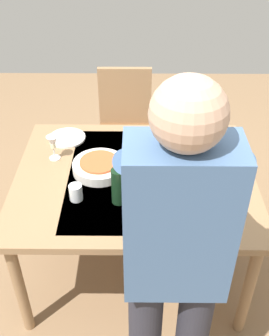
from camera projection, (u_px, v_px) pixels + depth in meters
ground_plane at (134, 261)px, 2.70m from camera, size 6.00×6.00×0.00m
dining_table at (134, 185)px, 2.30m from camera, size 1.33×1.08×0.73m
chair_near at (125, 121)px, 3.12m from camera, size 0.40×0.40×0.91m
person_server at (175, 261)px, 1.47m from camera, size 0.42×0.61×1.69m
wine_bottle at (118, 185)px, 2.02m from camera, size 0.07×0.07×0.30m
wine_glass_left at (176, 126)px, 2.48m from camera, size 0.07×0.07×0.15m
wine_glass_right at (53, 144)px, 2.32m from camera, size 0.07×0.07×0.15m
water_cup_near_left at (218, 169)px, 2.23m from camera, size 0.08×0.08×0.09m
water_cup_near_right at (76, 192)px, 2.07m from camera, size 0.07×0.07×0.09m
serving_bowl_pasta at (99, 166)px, 2.27m from camera, size 0.30×0.30×0.07m
dinner_plate_near at (172, 219)px, 1.97m from camera, size 0.23×0.23×0.01m
dinner_plate_far at (67, 138)px, 2.55m from camera, size 0.23×0.23×0.01m
table_knife at (160, 183)px, 2.20m from camera, size 0.03×0.20×0.00m
table_fork at (201, 145)px, 2.49m from camera, size 0.05×0.18×0.00m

